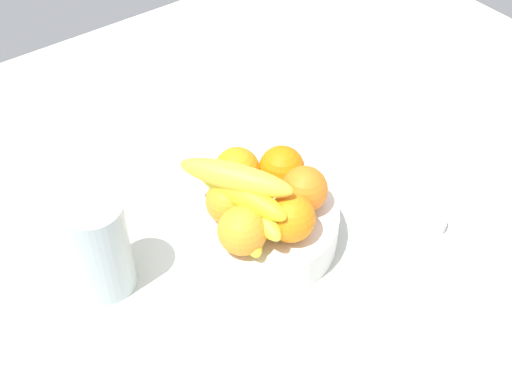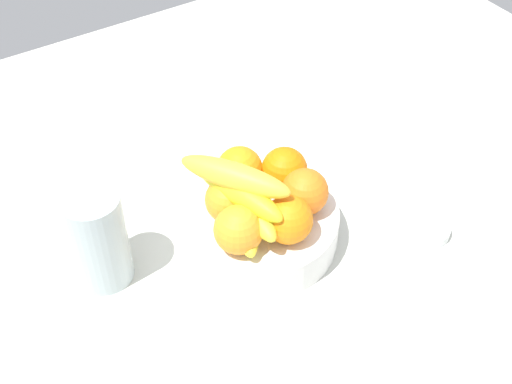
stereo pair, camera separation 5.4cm
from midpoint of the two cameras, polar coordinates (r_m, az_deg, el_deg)
The scene contains 11 objects.
ground_plane at distance 108.42cm, azimuth -0.42°, elevation -4.71°, with size 180.00×140.00×3.00cm, color beige.
fruit_bowl at distance 105.73cm, azimuth 1.45°, elevation -2.76°, with size 25.20×25.20×5.94cm, color white.
orange_front_left at distance 105.19cm, azimuth 3.82°, elevation 1.81°, with size 7.12×7.12×7.12cm, color orange.
orange_front_right at distance 105.08cm, azimuth 0.10°, elevation 1.87°, with size 7.12×7.12×7.12cm, color orange.
orange_center at distance 100.38cm, azimuth -0.79°, elevation -0.59°, with size 7.12×7.12×7.12cm, color orange.
orange_back_left at distance 96.06cm, azimuth 0.15°, elevation -3.18°, with size 7.12×7.12×7.12cm, color orange.
orange_back_right at distance 97.66cm, azimuth 4.27°, elevation -2.34°, with size 7.12×7.12×7.12cm, color orange.
orange_top_stack at distance 101.88cm, azimuth 5.56°, elevation -0.03°, with size 7.12×7.12×7.12cm, color orange.
banana_bunch at distance 98.33cm, azimuth 0.24°, elevation -0.35°, with size 12.52×18.36×10.60cm.
thermos_tumbler at distance 99.14cm, azimuth -11.43°, elevation -3.82°, with size 8.37×8.37×15.69cm, color #AFC0C3.
jar_lid at distance 111.93cm, azimuth 15.33°, elevation -3.04°, with size 7.06×7.06×1.64cm, color silver.
Camera 2 is at (-35.76, -62.39, 79.80)cm, focal length 48.37 mm.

